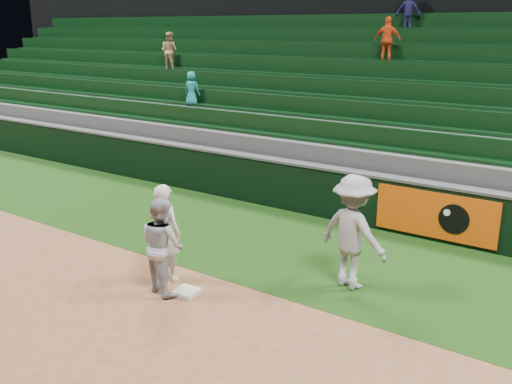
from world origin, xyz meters
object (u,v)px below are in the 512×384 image
first_base (186,292)px  baserunner (162,245)px  first_baseman (165,233)px  base_coach (353,232)px

first_base → baserunner: bearing=-165.0°
first_base → baserunner: (-0.41, -0.11, 0.81)m
first_baseman → base_coach: bearing=-156.3°
baserunner → base_coach: bearing=-127.3°
first_base → baserunner: size_ratio=0.23×
first_base → first_baseman: bearing=159.1°
baserunner → base_coach: (2.59, 2.04, 0.18)m
first_baseman → baserunner: (0.30, -0.38, -0.05)m
first_baseman → first_base: bearing=153.1°
baserunner → base_coach: base_coach is taller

